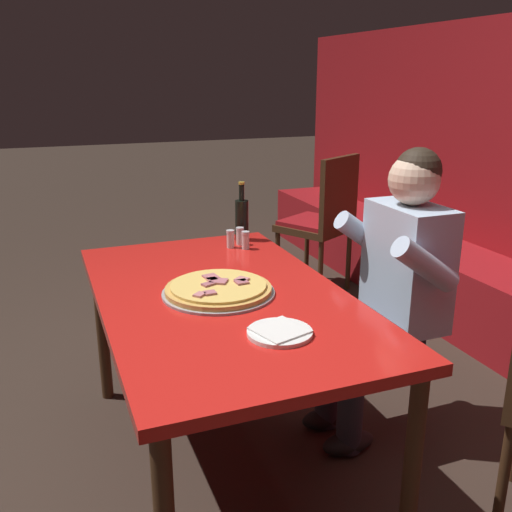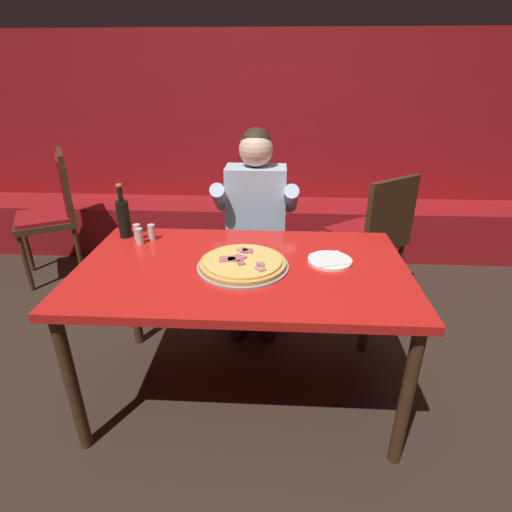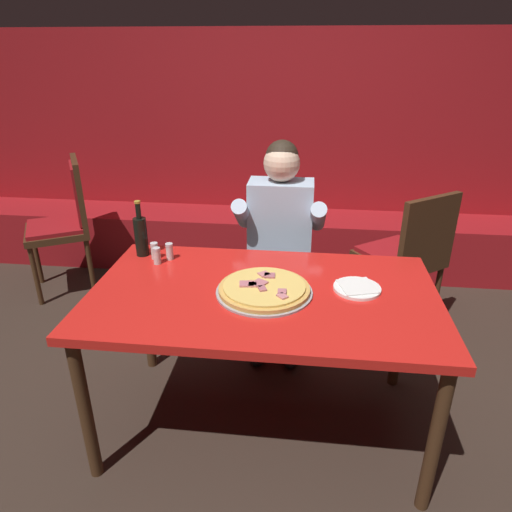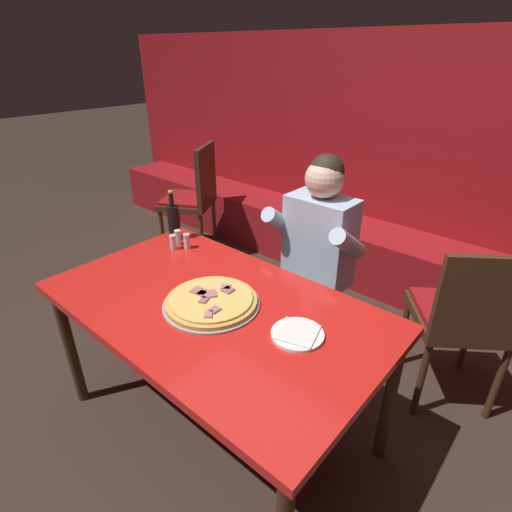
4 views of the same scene
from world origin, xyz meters
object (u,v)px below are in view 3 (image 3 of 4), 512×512
at_px(shaker_black_pepper, 170,252).
at_px(dining_chair_by_booth, 409,251).
at_px(plate_white_paper, 357,288).
at_px(dining_chair_far_right, 66,217).
at_px(diner_seated_blue_shirt, 279,240).
at_px(main_dining_table, 263,306).
at_px(shaker_parmesan, 157,257).
at_px(beer_bottle, 141,235).
at_px(shaker_oregano, 155,251).
at_px(pizza, 264,289).

relative_size(shaker_black_pepper, dining_chair_by_booth, 0.09).
height_order(plate_white_paper, dining_chair_by_booth, dining_chair_by_booth).
xyz_separation_m(shaker_black_pepper, dining_chair_far_right, (-1.11, 1.01, -0.21)).
bearing_deg(diner_seated_blue_shirt, main_dining_table, -91.58).
bearing_deg(main_dining_table, shaker_black_pepper, 150.87).
bearing_deg(main_dining_table, shaker_parmesan, 158.06).
height_order(plate_white_paper, diner_seated_blue_shirt, diner_seated_blue_shirt).
relative_size(main_dining_table, plate_white_paper, 7.31).
xyz_separation_m(main_dining_table, shaker_black_pepper, (-0.51, 0.28, 0.11)).
distance_m(plate_white_paper, diner_seated_blue_shirt, 0.78).
xyz_separation_m(beer_bottle, shaker_parmesan, (0.11, -0.10, -0.07)).
distance_m(shaker_parmesan, diner_seated_blue_shirt, 0.77).
relative_size(beer_bottle, shaker_parmesan, 3.40).
relative_size(shaker_oregano, shaker_parmesan, 1.00).
relative_size(plate_white_paper, shaker_oregano, 2.44).
height_order(pizza, diner_seated_blue_shirt, diner_seated_blue_shirt).
bearing_deg(diner_seated_blue_shirt, pizza, -91.17).
distance_m(diner_seated_blue_shirt, dining_chair_by_booth, 0.84).
relative_size(plate_white_paper, shaker_parmesan, 2.44).
bearing_deg(shaker_parmesan, main_dining_table, -21.94).
distance_m(shaker_black_pepper, dining_chair_by_booth, 1.50).
xyz_separation_m(shaker_oregano, diner_seated_blue_shirt, (0.61, 0.45, -0.09)).
xyz_separation_m(pizza, shaker_black_pepper, (-0.51, 0.30, 0.02)).
xyz_separation_m(main_dining_table, dining_chair_by_booth, (0.82, 0.94, -0.10)).
relative_size(dining_chair_by_booth, dining_chair_far_right, 0.95).
bearing_deg(pizza, plate_white_paper, 10.38).
bearing_deg(main_dining_table, plate_white_paper, 8.48).
height_order(shaker_black_pepper, dining_chair_far_right, dining_chair_far_right).
height_order(dining_chair_by_booth, dining_chair_far_right, dining_chair_far_right).
bearing_deg(shaker_oregano, dining_chair_by_booth, 25.19).
relative_size(shaker_black_pepper, shaker_parmesan, 1.00).
bearing_deg(dining_chair_far_right, shaker_black_pepper, -42.18).
bearing_deg(main_dining_table, beer_bottle, 154.23).
relative_size(pizza, shaker_black_pepper, 4.94).
xyz_separation_m(main_dining_table, dining_chair_far_right, (-1.62, 1.29, -0.10)).
xyz_separation_m(pizza, shaker_oregano, (-0.59, 0.30, 0.02)).
bearing_deg(dining_chair_far_right, main_dining_table, -38.55).
distance_m(dining_chair_by_booth, dining_chair_far_right, 2.46).
bearing_deg(main_dining_table, dining_chair_far_right, 141.45).
distance_m(main_dining_table, beer_bottle, 0.76).
bearing_deg(beer_bottle, dining_chair_by_booth, 22.78).
distance_m(plate_white_paper, dining_chair_by_booth, 0.99).
relative_size(plate_white_paper, dining_chair_far_right, 0.21).
bearing_deg(beer_bottle, pizza, -26.52).
xyz_separation_m(shaker_oregano, dining_chair_by_booth, (1.41, 0.66, -0.22)).
bearing_deg(pizza, dining_chair_by_booth, 49.46).
bearing_deg(pizza, diner_seated_blue_shirt, 88.83).
bearing_deg(dining_chair_by_booth, beer_bottle, -157.22).
xyz_separation_m(main_dining_table, shaker_oregano, (-0.58, 0.28, 0.11)).
height_order(shaker_oregano, dining_chair_far_right, dining_chair_far_right).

